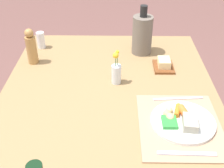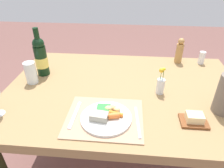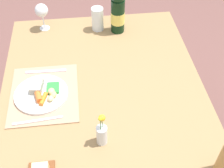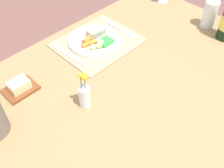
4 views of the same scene
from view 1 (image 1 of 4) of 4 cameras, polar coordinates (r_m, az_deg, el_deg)
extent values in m
cube|color=#96764B|center=(1.24, -0.74, -6.13)|extent=(1.45, 0.98, 0.05)
cylinder|color=black|center=(2.01, 11.75, -1.74)|extent=(0.07, 0.07, 0.66)
cylinder|color=black|center=(2.02, -12.05, -1.54)|extent=(0.07, 0.07, 0.66)
cube|color=tan|center=(1.18, 13.07, -7.80)|extent=(0.38, 0.32, 0.01)
cylinder|color=white|center=(1.19, 13.65, -7.14)|extent=(0.25, 0.25, 0.01)
cube|color=#A39D8A|center=(1.15, 15.01, -7.29)|extent=(0.09, 0.06, 0.03)
cylinder|color=orange|center=(1.20, 13.75, -5.17)|extent=(0.06, 0.04, 0.03)
cylinder|color=orange|center=(1.21, 12.64, -5.04)|extent=(0.07, 0.04, 0.02)
ellipsoid|color=#CFC17E|center=(1.17, 11.29, -6.28)|extent=(0.04, 0.03, 0.03)
ellipsoid|color=tan|center=(1.18, 10.65, -5.62)|extent=(0.04, 0.03, 0.02)
ellipsoid|color=#D4C182|center=(1.20, 11.09, -4.95)|extent=(0.03, 0.03, 0.02)
cube|color=green|center=(1.15, 11.14, -7.30)|extent=(0.07, 0.06, 0.01)
cube|color=silver|center=(1.07, 14.38, -12.99)|extent=(0.02, 0.21, 0.00)
cube|color=silver|center=(1.31, 12.75, -2.79)|extent=(0.03, 0.22, 0.00)
cube|color=brown|center=(1.52, 10.01, 3.31)|extent=(0.13, 0.10, 0.01)
cube|color=beige|center=(1.51, 10.10, 4.14)|extent=(0.08, 0.06, 0.04)
cylinder|color=silver|center=(1.37, 0.85, 1.91)|extent=(0.05, 0.05, 0.09)
cylinder|color=#3F7233|center=(1.35, 1.02, 3.26)|extent=(0.00, 0.00, 0.16)
sphere|color=yellow|center=(1.31, 1.05, 6.26)|extent=(0.02, 0.02, 0.02)
cylinder|color=#3F7233|center=(1.35, 0.70, 2.80)|extent=(0.00, 0.00, 0.15)
sphere|color=yellow|center=(1.31, 0.73, 5.59)|extent=(0.03, 0.03, 0.03)
cylinder|color=#B38146|center=(1.57, -15.37, 6.41)|extent=(0.05, 0.05, 0.15)
sphere|color=#B38146|center=(1.53, -15.91, 9.53)|extent=(0.05, 0.05, 0.05)
cylinder|color=white|center=(1.73, -13.69, 8.31)|extent=(0.04, 0.04, 0.09)
cylinder|color=#6F6458|center=(1.61, 5.91, 9.47)|extent=(0.11, 0.11, 0.21)
cylinder|color=black|center=(1.56, 6.21, 13.95)|extent=(0.04, 0.04, 0.06)
camera|label=2|loc=(1.40, 50.76, 18.71)|focal=32.35mm
camera|label=3|loc=(1.87, 2.93, 42.86)|focal=48.11mm
camera|label=4|loc=(1.64, -22.00, 33.34)|focal=43.04mm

